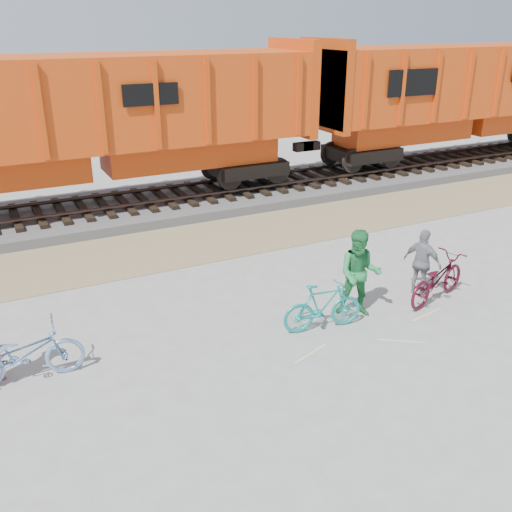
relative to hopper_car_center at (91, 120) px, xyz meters
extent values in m
plane|color=#9E9E99|center=(2.70, -9.00, -3.01)|extent=(120.00, 120.00, 0.00)
cube|color=#9D8B61|center=(2.70, -3.50, -3.00)|extent=(120.00, 3.00, 0.02)
cube|color=slate|center=(2.70, 0.00, -2.86)|extent=(120.00, 4.00, 0.30)
cube|color=black|center=(2.70, 0.00, -2.65)|extent=(0.22, 2.60, 0.12)
cube|color=black|center=(9.20, 0.00, -2.65)|extent=(0.22, 2.60, 0.12)
cylinder|color=#382821|center=(2.70, -0.72, -2.53)|extent=(120.00, 0.12, 0.12)
cylinder|color=#382821|center=(2.70, 0.72, -2.53)|extent=(120.00, 0.12, 0.12)
cube|color=black|center=(0.00, 0.00, -2.07)|extent=(11.20, 2.20, 0.80)
cube|color=#C2400D|center=(0.00, 0.00, -1.22)|extent=(11.76, 1.65, 0.90)
cube|color=#C2400D|center=(0.00, 0.00, 0.53)|extent=(14.00, 3.00, 2.60)
cube|color=#BA3B0B|center=(6.85, 0.00, 0.63)|extent=(0.30, 3.06, 3.10)
cube|color=black|center=(15.00, 0.00, -2.07)|extent=(11.20, 2.20, 0.80)
cube|color=#C2400D|center=(15.00, 0.00, -1.22)|extent=(11.76, 1.65, 0.90)
cube|color=#C2400D|center=(15.00, 0.00, 0.53)|extent=(14.00, 3.00, 2.60)
cube|color=#BA3B0B|center=(8.15, 0.00, 0.63)|extent=(0.30, 3.06, 3.10)
cube|color=black|center=(10.80, -1.58, 0.73)|extent=(2.20, 0.04, 0.90)
imported|color=#719BC8|center=(-3.12, -8.30, -2.48)|extent=(2.03, 0.82, 1.04)
imported|color=#158C84|center=(2.39, -9.10, -2.50)|extent=(1.72, 0.71, 1.00)
imported|color=#480C1B|center=(5.33, -9.14, -2.49)|extent=(2.08, 1.21, 1.03)
imported|color=#247B3E|center=(3.39, -8.90, -2.07)|extent=(1.15, 1.10, 1.87)
imported|color=gray|center=(5.23, -8.74, -2.24)|extent=(0.67, 0.98, 1.54)
camera|label=1|loc=(-3.29, -17.49, 2.78)|focal=40.00mm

